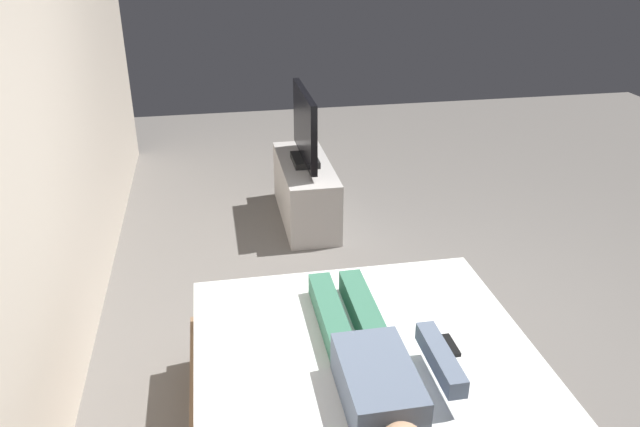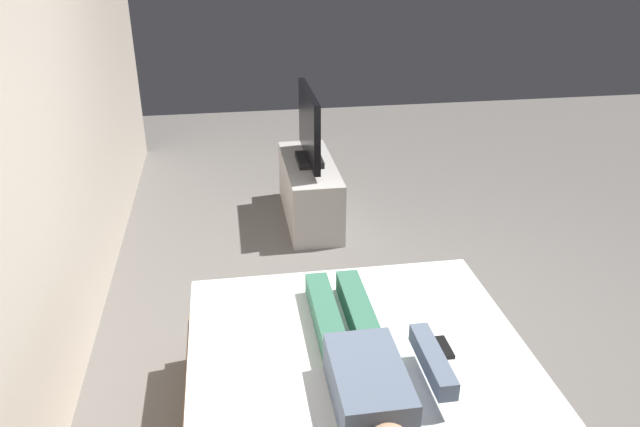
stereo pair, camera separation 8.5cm
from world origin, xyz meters
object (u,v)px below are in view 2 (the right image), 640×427
at_px(person, 365,365).
at_px(tv, 309,129).
at_px(tv_stand, 310,191).
at_px(remote, 445,347).

xyz_separation_m(person, tv, (2.67, -0.15, 0.16)).
bearing_deg(person, tv_stand, -3.18).
bearing_deg(tv_stand, tv, -90.00).
bearing_deg(tv, remote, -174.19).
relative_size(remote, tv_stand, 0.14).
bearing_deg(remote, tv_stand, 5.81).
height_order(remote, tv_stand, remote).
distance_m(tv_stand, tv, 0.53).
bearing_deg(tv, tv_stand, 90.00).
height_order(tv_stand, tv, tv).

